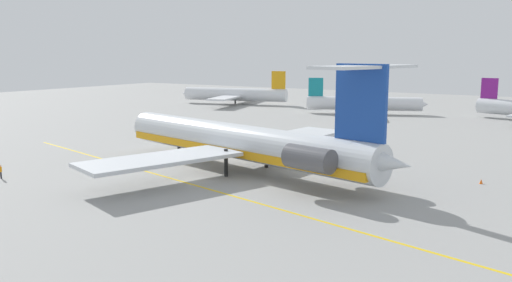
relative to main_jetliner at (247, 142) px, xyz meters
name	(u,v)px	position (x,y,z in m)	size (l,w,h in m)	color
ground	(194,181)	(-2.47, -7.55, -3.80)	(311.70, 311.70, 0.00)	gray
main_jetliner	(247,142)	(0.00, 0.00, 0.00)	(47.41, 42.27, 13.92)	silver
airliner_far_left	(232,94)	(-54.49, 74.64, -0.87)	(32.82, 32.79, 9.92)	silver
airliner_mid_left	(367,103)	(-10.94, 71.02, -1.17)	(28.64, 28.84, 8.90)	silver
ground_crew_near_tail	(1,170)	(-22.98, -19.11, -2.71)	(0.44, 0.28, 1.72)	black
safety_cone_nose	(213,135)	(-21.57, 21.52, -3.52)	(0.40, 0.40, 0.55)	#EA590F
safety_cone_wingtip	(481,181)	(26.49, 9.31, -3.52)	(0.40, 0.40, 0.55)	#EA590F
taxiway_centreline	(194,185)	(-1.31, -9.05, -3.79)	(82.85, 0.36, 0.01)	gold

